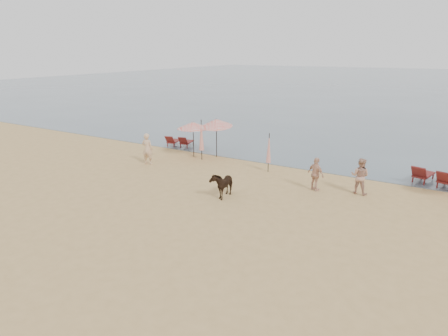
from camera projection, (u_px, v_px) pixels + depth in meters
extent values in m
plane|color=tan|center=(157.00, 231.00, 13.90)|extent=(120.00, 120.00, 0.00)
cube|color=#51606B|center=(399.00, 82.00, 79.95)|extent=(160.00, 140.00, 0.06)
cube|color=maroon|center=(174.00, 141.00, 26.34)|extent=(0.84, 1.35, 0.07)
cube|color=maroon|center=(170.00, 140.00, 25.66)|extent=(0.66, 0.53, 0.55)
cube|color=maroon|center=(187.00, 142.00, 26.06)|extent=(0.84, 1.35, 0.07)
cube|color=maroon|center=(183.00, 141.00, 25.37)|extent=(0.66, 0.53, 0.55)
cube|color=maroon|center=(424.00, 174.00, 19.11)|extent=(1.04, 1.58, 0.08)
cube|color=maroon|center=(419.00, 172.00, 18.50)|extent=(0.78, 0.64, 0.64)
cube|color=maroon|center=(448.00, 180.00, 18.33)|extent=(1.04, 1.58, 0.08)
cube|color=maroon|center=(444.00, 178.00, 17.72)|extent=(0.78, 0.64, 0.64)
cylinder|color=black|center=(193.00, 141.00, 23.38)|extent=(0.05, 0.05, 2.05)
cone|color=red|center=(193.00, 125.00, 23.09)|extent=(1.95, 1.95, 0.42)
sphere|color=black|center=(193.00, 122.00, 23.03)|extent=(0.07, 0.07, 0.07)
cylinder|color=black|center=(217.00, 140.00, 23.26)|extent=(0.05, 0.05, 2.23)
cone|color=red|center=(216.00, 123.00, 22.94)|extent=(1.97, 2.01, 0.67)
sphere|color=black|center=(216.00, 119.00, 22.88)|extent=(0.08, 0.08, 0.08)
cylinder|color=black|center=(201.00, 140.00, 22.65)|extent=(0.05, 0.05, 2.48)
cone|color=red|center=(201.00, 135.00, 22.56)|extent=(0.30, 0.30, 1.86)
cylinder|color=black|center=(269.00, 153.00, 20.38)|extent=(0.05, 0.05, 2.18)
cone|color=red|center=(269.00, 148.00, 20.30)|extent=(0.26, 0.26, 1.63)
imported|color=black|center=(222.00, 184.00, 17.06)|extent=(0.77, 1.49, 1.22)
imported|color=#DAAF88|center=(147.00, 149.00, 21.87)|extent=(0.75, 0.57, 1.85)
imported|color=tan|center=(360.00, 176.00, 17.32)|extent=(0.88, 0.71, 1.72)
imported|color=#D6A285|center=(316.00, 174.00, 17.72)|extent=(1.03, 0.80, 1.63)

